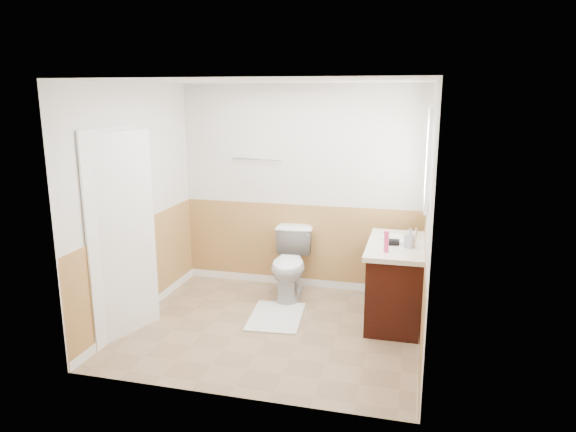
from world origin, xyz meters
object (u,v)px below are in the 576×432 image
(vanity_cabinet, at_px, (396,284))
(soap_dispenser, at_px, (410,238))
(toilet, at_px, (290,264))
(bath_mat, at_px, (276,317))
(lotion_bottle, at_px, (386,242))

(vanity_cabinet, relative_size, soap_dispenser, 5.60)
(soap_dispenser, bearing_deg, toilet, 160.95)
(toilet, xyz_separation_m, bath_mat, (0.00, -0.64, -0.39))
(bath_mat, xyz_separation_m, soap_dispenser, (1.37, 0.17, 0.94))
(bath_mat, bearing_deg, lotion_bottle, -2.82)
(toilet, height_order, soap_dispenser, soap_dispenser)
(bath_mat, distance_m, vanity_cabinet, 1.34)
(lotion_bottle, height_order, soap_dispenser, lotion_bottle)
(toilet, bearing_deg, vanity_cabinet, -21.12)
(toilet, height_order, bath_mat, toilet)
(vanity_cabinet, bearing_deg, lotion_bottle, -106.20)
(toilet, relative_size, soap_dispenser, 4.10)
(soap_dispenser, bearing_deg, lotion_bottle, -134.47)
(toilet, relative_size, bath_mat, 1.01)
(toilet, xyz_separation_m, lotion_bottle, (1.15, -0.70, 0.56))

